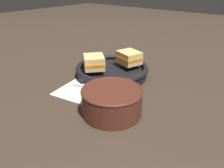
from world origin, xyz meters
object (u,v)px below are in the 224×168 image
(sandwich_near_left, at_px, (94,62))
(spoon, at_px, (106,87))
(soup_bowl, at_px, (112,100))
(sandwich_near_right, at_px, (129,57))
(skillet, at_px, (112,71))

(sandwich_near_left, bearing_deg, spoon, -22.64)
(soup_bowl, xyz_separation_m, spoon, (-0.11, 0.10, -0.03))
(soup_bowl, bearing_deg, sandwich_near_right, 116.18)
(soup_bowl, relative_size, sandwich_near_left, 1.51)
(soup_bowl, height_order, spoon, soup_bowl)
(sandwich_near_left, relative_size, sandwich_near_right, 1.09)
(spoon, relative_size, skillet, 0.57)
(spoon, distance_m, sandwich_near_left, 0.11)
(skillet, height_order, sandwich_near_right, sandwich_near_right)
(soup_bowl, height_order, skillet, soup_bowl)
(spoon, bearing_deg, sandwich_near_right, 65.56)
(sandwich_near_left, distance_m, sandwich_near_right, 0.14)
(spoon, height_order, skillet, skillet)
(skillet, bearing_deg, spoon, -61.62)
(spoon, xyz_separation_m, sandwich_near_right, (-0.02, 0.16, 0.06))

